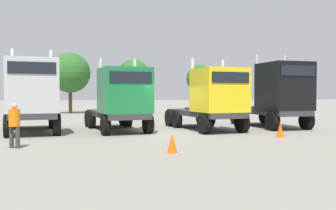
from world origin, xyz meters
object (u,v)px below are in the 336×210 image
semi_truck_silver (32,96)px  visitor_in_hivis (14,122)px  semi_truck_black (279,94)px  semi_truck_yellow (213,99)px  traffic_cone_near (280,130)px  traffic_cone_mid (172,143)px  semi_truck_green (121,99)px

semi_truck_silver → visitor_in_hivis: semi_truck_silver is taller
semi_truck_black → visitor_in_hivis: semi_truck_black is taller
semi_truck_yellow → traffic_cone_near: semi_truck_yellow is taller
semi_truck_yellow → traffic_cone_near: bearing=24.0°
traffic_cone_mid → semi_truck_black: bearing=42.2°
semi_truck_silver → semi_truck_green: 4.48m
semi_truck_black → traffic_cone_near: 4.88m
semi_truck_black → semi_truck_silver: bearing=-93.5°
semi_truck_green → semi_truck_black: (9.26, 0.10, 0.26)m
traffic_cone_near → semi_truck_green: bearing=150.9°
semi_truck_green → traffic_cone_mid: semi_truck_green is taller
semi_truck_yellow → traffic_cone_mid: semi_truck_yellow is taller
semi_truck_green → traffic_cone_mid: (1.12, -7.29, -1.43)m
semi_truck_black → traffic_cone_mid: size_ratio=8.95×
semi_truck_silver → traffic_cone_mid: size_ratio=10.15×
visitor_in_hivis → traffic_cone_near: size_ratio=2.34×
semi_truck_yellow → semi_truck_black: bearing=90.4°
semi_truck_yellow → traffic_cone_near: (2.14, -3.38, -1.40)m
semi_truck_silver → visitor_in_hivis: size_ratio=3.97×
semi_truck_green → semi_truck_yellow: 4.97m
traffic_cone_near → semi_truck_yellow: bearing=122.4°
semi_truck_green → visitor_in_hivis: bearing=-51.1°
semi_truck_green → traffic_cone_near: bearing=51.7°
semi_truck_green → semi_truck_silver: bearing=-100.1°
traffic_cone_mid → semi_truck_green: bearing=98.7°
semi_truck_yellow → visitor_in_hivis: 10.38m
semi_truck_silver → semi_truck_black: size_ratio=1.13×
visitor_in_hivis → traffic_cone_near: bearing=-54.5°
semi_truck_green → traffic_cone_near: semi_truck_green is taller
semi_truck_green → traffic_cone_near: 8.23m
semi_truck_yellow → traffic_cone_mid: size_ratio=9.66×
traffic_cone_near → traffic_cone_mid: size_ratio=1.09×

